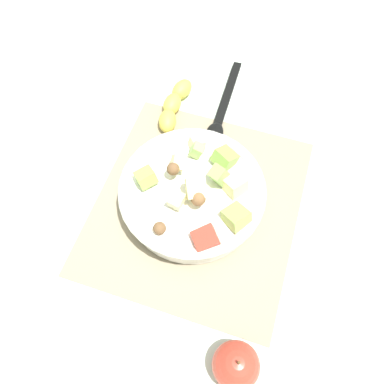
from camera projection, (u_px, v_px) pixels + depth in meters
The scene contains 6 objects.
ground_plane at pixel (197, 205), 0.73m from camera, with size 2.40×2.40×0.00m, color silver.
placemat at pixel (197, 204), 0.73m from camera, with size 0.41×0.37×0.01m, color gray.
salad_bowl at pixel (193, 194), 0.70m from camera, with size 0.26×0.26×0.10m.
serving_spoon at pixel (221, 115), 0.82m from camera, with size 0.24×0.04×0.01m.
whole_apple at pixel (236, 365), 0.57m from camera, with size 0.07×0.07×0.08m.
banana_whole at pixel (174, 105), 0.83m from camera, with size 0.15×0.05×0.04m.
Camera 1 is at (-0.31, -0.09, 0.65)m, focal length 36.40 mm.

